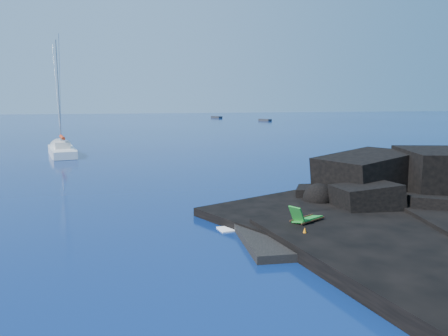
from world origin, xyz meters
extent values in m
plane|color=#041540|center=(0.00, 0.00, 0.00)|extent=(400.00, 400.00, 0.00)
cube|color=black|center=(4.50, 0.50, 0.00)|extent=(9.08, 6.86, 0.70)
cube|color=silver|center=(6.82, 1.72, 0.37)|extent=(1.81, 1.15, 0.04)
cone|color=orange|center=(2.63, -0.60, 0.61)|extent=(0.37, 0.37, 0.51)
cube|color=black|center=(34.57, 134.96, 0.00)|extent=(3.20, 5.22, 0.67)
cube|color=#222327|center=(43.21, 109.33, 0.00)|extent=(3.02, 4.77, 0.61)
camera|label=1|loc=(-5.55, -16.92, 6.20)|focal=35.00mm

